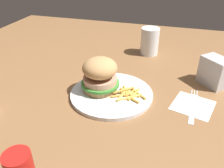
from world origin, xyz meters
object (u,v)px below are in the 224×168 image
object	(u,v)px
fries_pile	(129,94)
fork	(193,104)
plate	(112,94)
napkin	(193,105)
sandwich	(100,75)
napkin_dispenser	(215,72)
drink_glass	(150,43)

from	to	relation	value
fries_pile	fork	bearing A→B (deg)	-174.19
plate	napkin	xyz separation A→B (m)	(-0.24, -0.02, -0.01)
sandwich	napkin_dispenser	xyz separation A→B (m)	(-0.34, -0.15, -0.02)
plate	napkin_dispenser	size ratio (longest dim) A/B	2.68
plate	sandwich	bearing A→B (deg)	-9.80
fries_pile	napkin_dispenser	size ratio (longest dim) A/B	1.09
plate	napkin_dispenser	distance (m)	0.35
sandwich	napkin_dispenser	size ratio (longest dim) A/B	1.25
sandwich	napkin	distance (m)	0.29
plate	fork	world-z (taller)	plate
sandwich	fries_pile	distance (m)	0.11
plate	napkin	bearing A→B (deg)	-175.90
plate	drink_glass	xyz separation A→B (m)	(-0.06, -0.36, 0.04)
fries_pile	napkin	xyz separation A→B (m)	(-0.19, -0.02, -0.02)
drink_glass	fries_pile	bearing A→B (deg)	88.99
sandwich	drink_glass	size ratio (longest dim) A/B	1.06
napkin	drink_glass	world-z (taller)	drink_glass
fries_pile	napkin	bearing A→B (deg)	-174.67
plate	fork	bearing A→B (deg)	-175.53
drink_glass	napkin_dispenser	bearing A→B (deg)	140.96
plate	fork	xyz separation A→B (m)	(-0.24, -0.02, -0.00)
drink_glass	napkin	bearing A→B (deg)	118.06
sandwich	napkin	xyz separation A→B (m)	(-0.28, -0.01, -0.06)
napkin	fries_pile	bearing A→B (deg)	5.33
plate	fries_pile	size ratio (longest dim) A/B	2.45
sandwich	napkin_dispenser	distance (m)	0.38
plate	napkin	size ratio (longest dim) A/B	2.31
fork	napkin_dispenser	bearing A→B (deg)	-113.12
plate	fork	distance (m)	0.24
napkin	drink_glass	distance (m)	0.39
fork	fries_pile	bearing A→B (deg)	5.81
plate	sandwich	size ratio (longest dim) A/B	2.14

